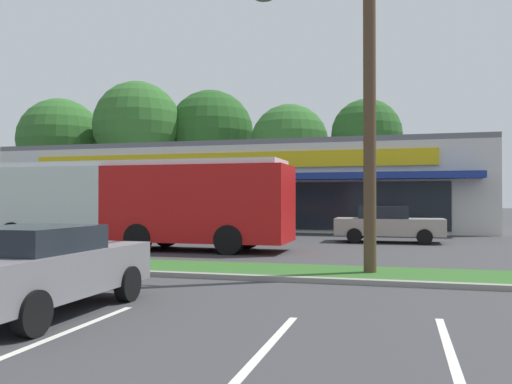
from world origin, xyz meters
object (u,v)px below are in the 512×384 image
object	(u,v)px
city_bus	(131,202)
car_4	(388,224)
car_1	(39,268)
car_5	(232,222)
utility_pole	(363,56)

from	to	relation	value
city_bus	car_4	world-z (taller)	city_bus
car_1	car_5	xyz separation A→B (m)	(-1.98, 16.42, 0.03)
car_1	car_5	world-z (taller)	car_5
utility_pole	car_5	xyz separation A→B (m)	(-6.78, 10.84, -4.53)
city_bus	car_4	size ratio (longest dim) A/B	2.67
city_bus	car_5	world-z (taller)	city_bus
utility_pole	car_5	size ratio (longest dim) A/B	2.17
car_4	city_bus	bearing A→B (deg)	-149.13
city_bus	car_1	size ratio (longest dim) A/B	2.87
city_bus	car_1	world-z (taller)	city_bus
car_5	utility_pole	bearing A→B (deg)	122.05
utility_pole	city_bus	distance (m)	10.90
utility_pole	car_1	size ratio (longest dim) A/B	2.35
city_bus	car_1	xyz separation A→B (m)	(4.13, -10.71, -1.01)
city_bus	car_4	xyz separation A→B (m)	(9.27, 5.54, -0.97)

